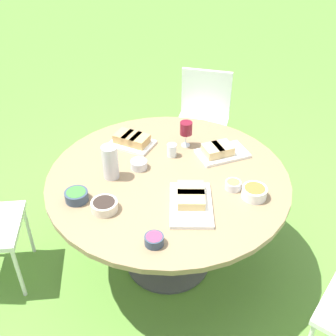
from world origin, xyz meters
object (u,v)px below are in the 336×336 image
object	(u,v)px
chair_near_left	(203,114)
wine_glass	(186,129)
dining_table	(168,189)
water_pitcher	(110,162)

from	to	relation	value
chair_near_left	wine_glass	bearing A→B (deg)	121.45
dining_table	chair_near_left	size ratio (longest dim) A/B	1.68
water_pitcher	wine_glass	distance (m)	0.58
dining_table	chair_near_left	distance (m)	1.28
wine_glass	dining_table	bearing A→B (deg)	114.29
dining_table	wine_glass	world-z (taller)	wine_glass
dining_table	chair_near_left	xyz separation A→B (m)	(0.62, -1.11, -0.14)
water_pitcher	dining_table	bearing A→B (deg)	-135.42
chair_near_left	dining_table	bearing A→B (deg)	119.40
dining_table	water_pitcher	distance (m)	0.41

